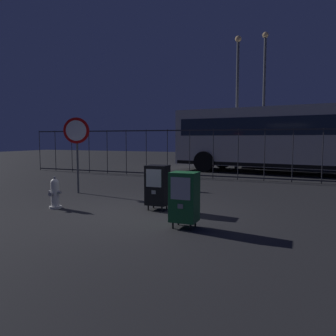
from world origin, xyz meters
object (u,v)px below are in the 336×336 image
object	(u,v)px
stop_sign	(77,139)
bus_far	(333,137)
newspaper_box_primary	(184,197)
street_light_near_left	(237,93)
fire_hydrant	(55,193)
bus_near	(290,136)
traffic_cone	(189,183)
newspaper_box_secondary	(157,185)
street_light_near_right	(264,91)

from	to	relation	value
stop_sign	bus_far	world-z (taller)	bus_far
newspaper_box_primary	street_light_near_left	world-z (taller)	street_light_near_left
fire_hydrant	stop_sign	bearing A→B (deg)	113.68
fire_hydrant	bus_near	bearing A→B (deg)	64.51
fire_hydrant	bus_far	bearing A→B (deg)	63.78
traffic_cone	newspaper_box_primary	bearing A→B (deg)	-72.67
newspaper_box_secondary	bus_far	bearing A→B (deg)	70.94
street_light_near_left	street_light_near_right	xyz separation A→B (m)	(1.14, 1.49, 0.25)
traffic_cone	bus_far	world-z (taller)	bus_far
fire_hydrant	newspaper_box_primary	distance (m)	3.38
traffic_cone	newspaper_box_secondary	bearing A→B (deg)	-86.52
street_light_near_left	newspaper_box_primary	bearing A→B (deg)	-83.94
bus_far	traffic_cone	bearing A→B (deg)	-121.17
fire_hydrant	street_light_near_right	xyz separation A→B (m)	(3.28, 12.40, 3.80)
newspaper_box_primary	street_light_near_right	xyz separation A→B (m)	(-0.06, 12.84, 3.58)
street_light_near_left	street_light_near_right	size ratio (longest dim) A/B	0.93
newspaper_box_secondary	bus_near	size ratio (longest dim) A/B	0.09
newspaper_box_primary	bus_far	world-z (taller)	bus_far
street_light_near_left	bus_far	bearing A→B (deg)	31.33
bus_near	fire_hydrant	bearing A→B (deg)	-107.73
bus_near	stop_sign	bearing A→B (deg)	-117.20
newspaper_box_primary	bus_far	size ratio (longest dim) A/B	0.10
traffic_cone	street_light_near_left	xyz separation A→B (m)	(0.03, 7.39, 3.64)
fire_hydrant	traffic_cone	xyz separation A→B (m)	(2.11, 3.52, -0.09)
street_light_near_left	street_light_near_right	bearing A→B (deg)	52.65
street_light_near_right	bus_far	bearing A→B (deg)	20.75
fire_hydrant	street_light_near_left	distance (m)	11.67
bus_near	newspaper_box_secondary	bearing A→B (deg)	-97.26
bus_near	street_light_near_left	bearing A→B (deg)	167.64
stop_sign	street_light_near_left	bearing A→B (deg)	71.54
newspaper_box_primary	street_light_near_right	bearing A→B (deg)	90.29
newspaper_box_primary	stop_sign	size ratio (longest dim) A/B	0.46
traffic_cone	bus_far	distance (m)	11.30
newspaper_box_primary	bus_far	bearing A→B (deg)	76.44
fire_hydrant	street_light_near_left	size ratio (longest dim) A/B	0.11
fire_hydrant	street_light_near_left	bearing A→B (deg)	78.91
newspaper_box_secondary	street_light_near_right	xyz separation A→B (m)	(1.00, 11.65, 3.58)
bus_far	street_light_near_right	bearing A→B (deg)	-165.92
bus_near	street_light_near_left	xyz separation A→B (m)	(-2.61, 0.96, 2.19)
stop_sign	bus_far	xyz separation A→B (m)	(7.61, 11.77, 0.11)
newspaper_box_primary	street_light_near_left	size ratio (longest dim) A/B	0.15
street_light_near_right	traffic_cone	bearing A→B (deg)	-97.50
newspaper_box_secondary	street_light_near_left	world-z (taller)	street_light_near_left
fire_hydrant	bus_far	distance (m)	15.35
fire_hydrant	street_light_near_right	world-z (taller)	street_light_near_right
fire_hydrant	newspaper_box_primary	bearing A→B (deg)	-7.41
stop_sign	street_light_near_left	xyz separation A→B (m)	(2.99, 8.96, 2.30)
newspaper_box_secondary	bus_near	world-z (taller)	bus_near
fire_hydrant	newspaper_box_primary	world-z (taller)	newspaper_box_primary
street_light_near_left	stop_sign	bearing A→B (deg)	-108.46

